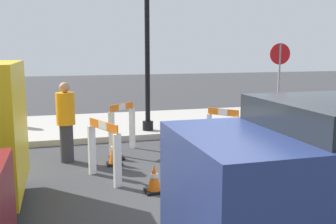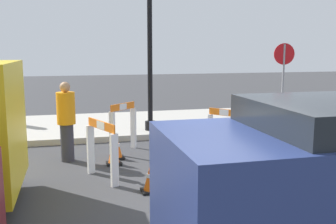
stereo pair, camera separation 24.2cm
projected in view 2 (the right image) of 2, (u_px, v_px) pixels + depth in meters
The scene contains 13 objects.
ground_plane at pixel (240, 206), 5.86m from camera, with size 60.00×60.00×0.00m, color #38383A.
sidewalk_slab at pixel (153, 123), 11.95m from camera, with size 18.00×3.73×0.15m.
streetlamp_post at pixel (149, 1), 10.05m from camera, with size 0.44×0.44×5.26m.
stop_sign at pixel (283, 71), 11.10m from camera, with size 0.60×0.10×2.32m.
barricade_0 at pixel (123, 126), 8.91m from camera, with size 0.68×0.61×1.10m.
barricade_1 at pixel (102, 148), 6.94m from camera, with size 0.49×0.94×1.07m.
barricade_2 at pixel (246, 151), 6.89m from camera, with size 0.68×0.45×1.04m.
barricade_3 at pixel (224, 129), 8.92m from camera, with size 0.59×0.67×0.97m.
traffic_cone_0 at pixel (187, 134), 9.53m from camera, with size 0.30×0.30×0.57m.
traffic_cone_1 at pixel (114, 151), 7.91m from camera, with size 0.30×0.30×0.59m.
traffic_cone_2 at pixel (150, 179), 6.38m from camera, with size 0.30×0.30×0.48m.
traffic_cone_3 at pixel (117, 147), 8.32m from camera, with size 0.30×0.30×0.51m.
person_worker at pixel (66, 119), 8.07m from camera, with size 0.48×0.48×1.65m.
Camera 2 is at (-2.39, -5.14, 2.32)m, focal length 42.00 mm.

